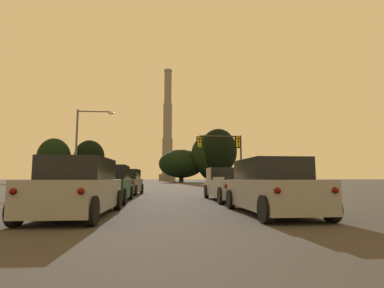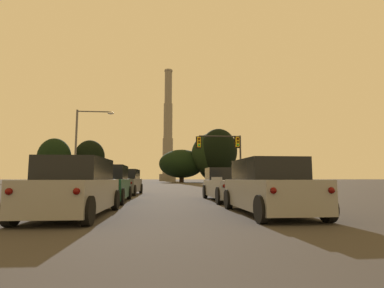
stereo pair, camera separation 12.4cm
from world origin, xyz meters
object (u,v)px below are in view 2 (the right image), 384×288
(suv_left_lane_front, at_px, (125,182))
(smokestack, at_px, (168,136))
(traffic_light_overhead_right, at_px, (226,148))
(suv_left_lane_third, at_px, (75,188))
(street_lamp, at_px, (83,140))
(pickup_truck_right_lane_second, at_px, (228,186))
(suv_left_lane_second, at_px, (107,184))
(suv_right_lane_third, at_px, (268,187))

(suv_left_lane_front, relative_size, smokestack, 0.10)
(suv_left_lane_front, bearing_deg, traffic_light_overhead_right, 41.58)
(suv_left_lane_front, height_order, traffic_light_overhead_right, traffic_light_overhead_right)
(suv_left_lane_third, distance_m, street_lamp, 21.13)
(pickup_truck_right_lane_second, bearing_deg, street_lamp, 129.67)
(suv_left_lane_front, height_order, suv_left_lane_second, same)
(smokestack, bearing_deg, suv_right_lane_third, -89.16)
(suv_left_lane_second, distance_m, suv_left_lane_third, 5.83)
(suv_left_lane_third, relative_size, pickup_truck_right_lane_second, 0.90)
(pickup_truck_right_lane_second, xyz_separation_m, street_lamp, (-11.48, 13.66, 4.17))
(smokestack, bearing_deg, suv_left_lane_front, -92.40)
(suv_left_lane_second, relative_size, suv_right_lane_third, 1.00)
(suv_left_lane_second, height_order, suv_left_lane_third, same)
(suv_left_lane_front, bearing_deg, suv_left_lane_second, -87.81)
(suv_left_lane_second, xyz_separation_m, traffic_light_overhead_right, (9.19, 14.37, 3.37))
(suv_left_lane_front, xyz_separation_m, pickup_truck_right_lane_second, (6.34, -6.33, -0.09))
(suv_left_lane_second, relative_size, smokestack, 0.10)
(street_lamp, bearing_deg, smokestack, 84.53)
(street_lamp, bearing_deg, pickup_truck_right_lane_second, -49.95)
(suv_left_lane_second, xyz_separation_m, pickup_truck_right_lane_second, (6.38, 0.59, -0.09))
(suv_left_lane_third, distance_m, suv_right_lane_third, 6.33)
(suv_left_lane_third, xyz_separation_m, pickup_truck_right_lane_second, (6.33, 6.42, -0.09))
(suv_left_lane_front, relative_size, pickup_truck_right_lane_second, 0.90)
(suv_left_lane_front, relative_size, suv_right_lane_third, 1.01)
(suv_left_lane_front, height_order, suv_left_lane_third, same)
(pickup_truck_right_lane_second, height_order, traffic_light_overhead_right, traffic_light_overhead_right)
(suv_right_lane_third, height_order, street_lamp, street_lamp)
(suv_left_lane_front, bearing_deg, smokestack, 90.05)
(suv_left_lane_front, bearing_deg, street_lamp, 127.49)
(suv_left_lane_front, relative_size, street_lamp, 0.63)
(suv_right_lane_third, distance_m, smokestack, 122.98)
(suv_left_lane_front, xyz_separation_m, street_lamp, (-5.14, 7.33, 4.08))
(smokestack, bearing_deg, pickup_truck_right_lane_second, -89.11)
(pickup_truck_right_lane_second, bearing_deg, suv_right_lane_third, -90.38)
(street_lamp, bearing_deg, suv_left_lane_second, -70.28)
(suv_left_lane_second, bearing_deg, pickup_truck_right_lane_second, 3.95)
(suv_left_lane_front, distance_m, suv_left_lane_second, 6.92)
(suv_left_lane_third, relative_size, suv_right_lane_third, 1.00)
(street_lamp, bearing_deg, suv_left_lane_front, -54.96)
(smokestack, bearing_deg, street_lamp, -95.47)
(pickup_truck_right_lane_second, height_order, street_lamp, street_lamp)
(suv_left_lane_front, relative_size, traffic_light_overhead_right, 0.89)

